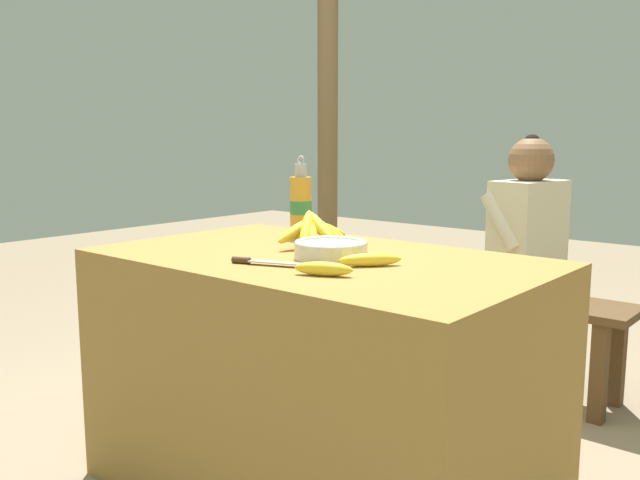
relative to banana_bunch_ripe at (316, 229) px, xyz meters
The scene contains 11 objects.
market_counter 0.48m from the banana_bunch_ripe, 46.74° to the right, with size 1.39×0.84×0.79m.
banana_bunch_ripe is the anchor object (origin of this frame).
serving_bowl 0.20m from the banana_bunch_ripe, 36.44° to the right, with size 0.22×0.22×0.06m.
water_bottle 0.25m from the banana_bunch_ripe, 143.28° to the left, with size 0.08×0.08×0.30m.
loose_banana_front 0.45m from the banana_bunch_ripe, 47.08° to the right, with size 0.16×0.10×0.04m.
loose_banana_side 0.36m from the banana_bunch_ripe, 23.49° to the right, with size 0.15×0.16×0.04m.
knife 0.34m from the banana_bunch_ripe, 78.40° to the right, with size 0.24×0.11×0.02m.
wooden_bench 1.26m from the banana_bunch_ripe, 93.22° to the left, with size 1.56×0.32×0.45m.
seated_vendor 1.17m from the banana_bunch_ripe, 79.76° to the left, with size 0.44×0.41×1.17m.
banana_bunch_green 1.30m from the banana_bunch_ripe, 111.68° to the left, with size 0.16×0.27×0.12m.
support_post_near 1.79m from the banana_bunch_ripe, 128.08° to the left, with size 0.12×0.12×2.64m.
Camera 1 is at (1.34, -1.59, 1.16)m, focal length 38.00 mm.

